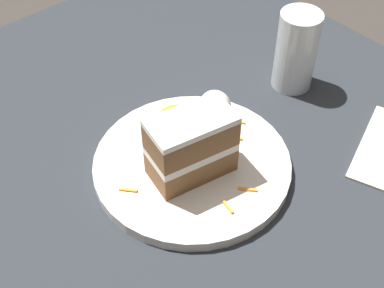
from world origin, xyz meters
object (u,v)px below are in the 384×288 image
plate (192,165)px  orange_garnish (176,117)px  cream_dollop (215,105)px  cake_slice (193,148)px  drinking_glass (295,55)px

plate → orange_garnish: 0.10m
cream_dollop → cake_slice: bearing=122.2°
plate → drinking_glass: bearing=-82.2°
plate → drinking_glass: size_ratio=2.10×
cream_dollop → drinking_glass: 0.17m
orange_garnish → drinking_glass: size_ratio=0.39×
cream_dollop → drinking_glass: size_ratio=0.37×
cream_dollop → drinking_glass: drinking_glass is taller
plate → cream_dollop: 0.11m
cake_slice → cream_dollop: 0.13m
cream_dollop → orange_garnish: cream_dollop is taller
plate → cake_slice: size_ratio=2.28×
drinking_glass → cream_dollop: bearing=85.5°
plate → cream_dollop: size_ratio=5.65×
cake_slice → drinking_glass: size_ratio=0.92×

